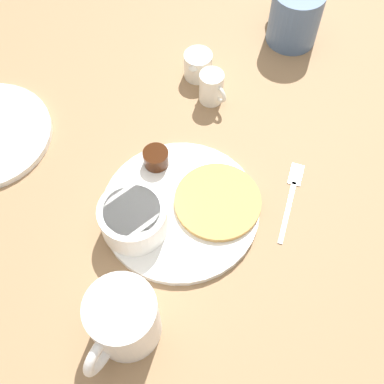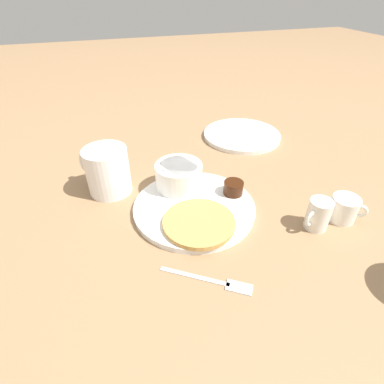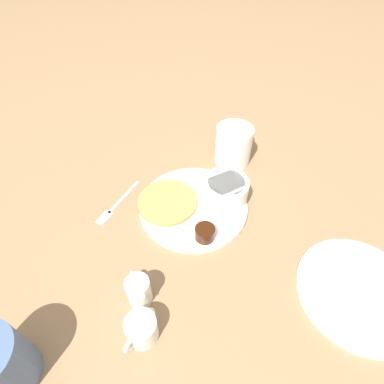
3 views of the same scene
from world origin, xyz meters
name	(u,v)px [view 3 (image 3 of 3)]	position (x,y,z in m)	size (l,w,h in m)	color
ground_plane	(193,208)	(0.00, 0.00, 0.00)	(4.00, 4.00, 0.00)	#93704C
plate	(193,206)	(0.00, 0.00, 0.01)	(0.24, 0.24, 0.01)	white
pancake_stack	(168,202)	(0.06, -0.01, 0.02)	(0.13, 0.13, 0.01)	tan
bowl	(226,190)	(-0.07, -0.01, 0.04)	(0.10, 0.10, 0.05)	white
syrup_cup	(205,233)	(-0.01, 0.09, 0.03)	(0.04, 0.04, 0.03)	#38190A
butter_ramekin	(232,197)	(-0.09, 0.00, 0.03)	(0.05, 0.05, 0.04)	white
coffee_mug	(234,145)	(-0.12, -0.15, 0.05)	(0.11, 0.10, 0.10)	white
creamer_pitcher_near	(139,290)	(0.12, 0.20, 0.03)	(0.04, 0.06, 0.06)	white
creamer_pitcher_far	(142,329)	(0.11, 0.26, 0.03)	(0.05, 0.06, 0.05)	white
fork	(114,207)	(0.18, -0.02, 0.00)	(0.09, 0.13, 0.00)	silver
far_plate	(359,292)	(-0.27, 0.23, 0.01)	(0.22, 0.22, 0.01)	white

